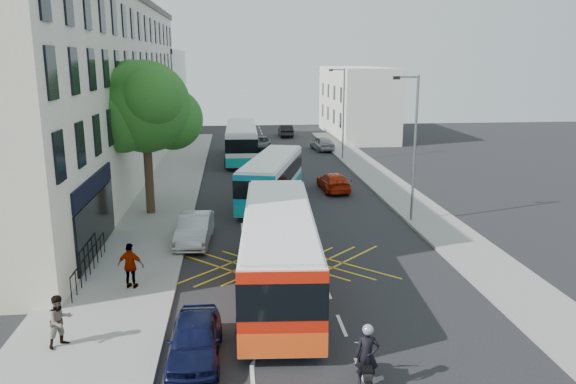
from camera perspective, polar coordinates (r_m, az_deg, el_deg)
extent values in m
plane|color=black|center=(20.04, 5.48, -13.35)|extent=(120.00, 120.00, 0.00)
cube|color=gray|center=(34.09, -13.73, -2.15)|extent=(5.00, 70.00, 0.15)
cube|color=gray|center=(35.52, 12.75, -1.47)|extent=(3.00, 70.00, 0.15)
cube|color=beige|center=(43.37, -19.81, 9.34)|extent=(8.00, 45.00, 13.00)
cube|color=black|center=(26.90, -19.17, 0.64)|extent=(0.12, 7.00, 0.90)
cube|color=black|center=(27.33, -18.89, -3.04)|extent=(0.12, 7.00, 2.60)
cube|color=silver|center=(73.38, -14.03, 9.91)|extent=(8.00, 20.00, 10.00)
cube|color=silver|center=(67.33, 6.95, 9.07)|extent=(6.00, 18.00, 8.00)
cylinder|color=#382619|center=(33.56, -13.95, 1.59)|extent=(0.50, 0.50, 4.40)
sphere|color=#214F16|center=(33.00, -14.34, 8.40)|extent=(5.20, 5.20, 5.20)
sphere|color=#214F16|center=(33.69, -11.69, 7.27)|extent=(3.60, 3.60, 3.60)
sphere|color=#214F16|center=(32.67, -16.53, 7.16)|extent=(3.80, 3.80, 3.80)
sphere|color=#214F16|center=(31.59, -13.66, 9.33)|extent=(3.40, 3.40, 3.40)
sphere|color=#214F16|center=(34.15, -15.51, 10.17)|extent=(3.20, 3.20, 3.20)
cylinder|color=slate|center=(31.53, 12.75, 4.24)|extent=(0.14, 0.14, 8.00)
cylinder|color=slate|center=(30.98, 12.05, 11.37)|extent=(1.20, 0.10, 0.10)
cube|color=black|center=(30.81, 10.96, 11.32)|extent=(0.35, 0.15, 0.18)
cylinder|color=slate|center=(50.75, 5.66, 7.88)|extent=(0.14, 0.14, 8.00)
cylinder|color=slate|center=(50.41, 5.07, 12.30)|extent=(1.20, 0.10, 0.10)
cube|color=black|center=(50.30, 4.39, 12.25)|extent=(0.35, 0.15, 0.18)
cube|color=silver|center=(21.99, -0.95, -5.81)|extent=(3.37, 11.73, 2.79)
cube|color=silver|center=(21.55, -0.96, -2.17)|extent=(3.14, 11.49, 0.13)
cube|color=black|center=(21.86, -0.95, -4.83)|extent=(3.43, 11.79, 1.16)
cube|color=#FF4C15|center=(22.33, -0.94, -8.17)|extent=(3.42, 11.78, 0.79)
cube|color=red|center=(16.65, -0.56, -12.27)|extent=(2.67, 0.27, 2.63)
cube|color=#FF0C0C|center=(16.98, -4.27, -14.55)|extent=(0.25, 0.08, 0.25)
cube|color=#FF0C0C|center=(17.03, 3.16, -14.45)|extent=(0.25, 0.08, 0.25)
cylinder|color=black|center=(25.41, -4.06, -6.23)|extent=(0.36, 0.96, 0.95)
cylinder|color=black|center=(25.45, 1.91, -6.17)|extent=(0.36, 0.96, 0.95)
cylinder|color=black|center=(18.92, -4.80, -13.43)|extent=(0.36, 0.96, 0.95)
cylinder|color=black|center=(18.97, 3.39, -13.33)|extent=(0.36, 0.96, 0.95)
cube|color=silver|center=(35.89, -1.66, 1.47)|extent=(4.94, 10.56, 2.48)
cube|color=silver|center=(35.65, -1.67, 3.49)|extent=(4.70, 10.31, 0.11)
cube|color=black|center=(35.82, -1.66, 2.02)|extent=(5.01, 10.63, 1.03)
cube|color=#0DAAA9|center=(36.08, -1.65, 0.12)|extent=(5.00, 10.62, 0.70)
cube|color=#0D87AB|center=(31.00, -3.46, -0.43)|extent=(2.33, 0.71, 2.34)
cube|color=#FF0C0C|center=(31.37, -5.09, -1.53)|extent=(0.26, 0.12, 0.25)
cube|color=#FF0C0C|center=(30.97, -1.78, -1.68)|extent=(0.26, 0.12, 0.25)
cylinder|color=black|center=(39.06, -2.55, 0.72)|extent=(0.47, 0.88, 0.84)
cylinder|color=black|center=(38.65, 0.85, 0.60)|extent=(0.47, 0.88, 0.84)
cylinder|color=black|center=(33.12, -4.78, -1.64)|extent=(0.47, 0.88, 0.84)
cylinder|color=black|center=(32.64, -0.78, -1.82)|extent=(0.47, 0.88, 0.84)
cube|color=silver|center=(50.94, -4.75, 5.18)|extent=(2.78, 11.41, 2.74)
cube|color=silver|center=(50.76, -4.78, 6.76)|extent=(2.57, 11.18, 0.12)
cube|color=black|center=(50.89, -4.75, 5.61)|extent=(2.84, 11.47, 1.14)
cube|color=#0C9B95|center=(51.09, -4.73, 4.12)|extent=(2.83, 11.46, 0.77)
cube|color=white|center=(45.35, -4.74, 4.19)|extent=(2.62, 0.15, 2.58)
cube|color=#FF0C0C|center=(45.47, -6.03, 3.26)|extent=(0.25, 0.06, 0.25)
cube|color=#FF0C0C|center=(45.47, -3.41, 3.31)|extent=(0.25, 0.06, 0.25)
cylinder|color=black|center=(54.21, -6.09, 4.29)|extent=(0.31, 0.93, 0.93)
cylinder|color=black|center=(54.21, -3.36, 4.35)|extent=(0.31, 0.93, 0.93)
cylinder|color=black|center=(47.39, -6.27, 2.97)|extent=(0.31, 0.93, 0.93)
cylinder|color=black|center=(47.39, -3.15, 3.03)|extent=(0.31, 0.93, 0.93)
cylinder|color=black|center=(17.28, 7.74, -16.84)|extent=(0.23, 0.68, 0.67)
cube|color=black|center=(16.45, 7.97, -17.27)|extent=(0.43, 1.27, 0.23)
cube|color=black|center=(16.58, 7.93, -16.25)|extent=(0.36, 0.51, 0.21)
cube|color=black|center=(16.16, 8.06, -17.32)|extent=(0.35, 0.56, 0.10)
cylinder|color=slate|center=(17.04, 7.80, -15.77)|extent=(0.14, 0.46, 0.88)
cylinder|color=slate|center=(16.73, 7.88, -14.94)|extent=(0.62, 0.14, 0.04)
imported|color=black|center=(16.20, 8.03, -16.11)|extent=(0.72, 0.53, 1.80)
sphere|color=#99999E|center=(15.84, 8.13, -13.69)|extent=(0.31, 0.31, 0.31)
imported|color=black|center=(17.89, -9.44, -14.56)|extent=(1.64, 3.94, 1.33)
imported|color=#ADB1B5|center=(28.36, -9.47, -3.73)|extent=(1.83, 4.52, 1.46)
imported|color=#A61F07|center=(39.18, 4.65, 1.04)|extent=(1.96, 4.42, 1.26)
imported|color=#44484D|center=(57.44, -2.68, 5.01)|extent=(2.11, 4.41, 1.21)
imported|color=#9B9CA3|center=(56.50, 3.51, 4.97)|extent=(2.19, 4.34, 1.42)
imported|color=black|center=(66.54, -0.25, 6.27)|extent=(1.54, 4.28, 1.40)
imported|color=gray|center=(19.39, -22.16, -12.03)|extent=(1.04, 1.04, 1.70)
imported|color=gray|center=(23.07, -15.68, -7.23)|extent=(1.15, 0.70, 1.84)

